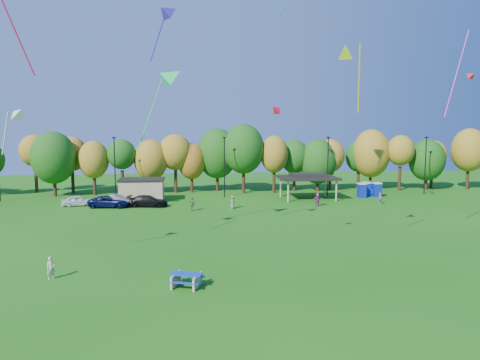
{
  "coord_description": "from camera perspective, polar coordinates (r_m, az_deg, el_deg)",
  "views": [
    {
      "loc": [
        -3.31,
        -23.67,
        9.66
      ],
      "look_at": [
        0.26,
        6.0,
        6.37
      ],
      "focal_mm": 32.0,
      "sensor_mm": 36.0,
      "label": 1
    }
  ],
  "objects": [
    {
      "name": "kite_14",
      "position": [
        54.27,
        28.26,
        12.19
      ],
      "size": [
        1.17,
        1.35,
        1.17
      ],
      "color": "red"
    },
    {
      "name": "far_person_4",
      "position": [
        57.57,
        10.3,
        -2.58
      ],
      "size": [
        1.76,
        1.05,
        1.81
      ],
      "primitive_type": "imported",
      "rotation": [
        0.0,
        0.0,
        0.33
      ],
      "color": "#8E3B74",
      "rests_on": "ground"
    },
    {
      "name": "far_person_0",
      "position": [
        61.69,
        18.19,
        -2.31
      ],
      "size": [
        0.67,
        0.58,
        1.57
      ],
      "primitive_type": "imported",
      "rotation": [
        0.0,
        0.0,
        0.42
      ],
      "color": "#9E4A94",
      "rests_on": "ground"
    },
    {
      "name": "porta_potties",
      "position": [
        67.89,
        16.74,
        -1.24
      ],
      "size": [
        3.75,
        2.45,
        2.18
      ],
      "color": "#0B239A",
      "rests_on": "ground"
    },
    {
      "name": "far_person_2",
      "position": [
        54.93,
        -1.01,
        -2.96
      ],
      "size": [
        0.54,
        0.83,
        1.68
      ],
      "primitive_type": "imported",
      "rotation": [
        0.0,
        0.0,
        4.71
      ],
      "color": "#6F7F57",
      "rests_on": "ground"
    },
    {
      "name": "car_a",
      "position": [
        60.91,
        -20.79,
        -2.6
      ],
      "size": [
        4.34,
        2.37,
        1.4
      ],
      "primitive_type": "imported",
      "rotation": [
        0.0,
        0.0,
        1.76
      ],
      "color": "white",
      "rests_on": "ground"
    },
    {
      "name": "ground",
      "position": [
        25.78,
        1.06,
        -15.74
      ],
      "size": [
        160.0,
        160.0,
        0.0
      ],
      "primitive_type": "plane",
      "color": "#19600F",
      "rests_on": "ground"
    },
    {
      "name": "pavilion",
      "position": [
        63.41,
        9.02,
        0.37
      ],
      "size": [
        8.2,
        6.2,
        3.77
      ],
      "color": "tan",
      "rests_on": "ground"
    },
    {
      "name": "tree_line",
      "position": [
        69.32,
        -4.97,
        3.15
      ],
      "size": [
        93.57,
        10.55,
        11.15
      ],
      "color": "black",
      "rests_on": "ground"
    },
    {
      "name": "kite_6",
      "position": [
        34.33,
        13.93,
        16.3
      ],
      "size": [
        1.85,
        3.26,
        5.46
      ],
      "color": "#C7D116"
    },
    {
      "name": "car_c",
      "position": [
        58.42,
        -16.93,
        -2.76
      ],
      "size": [
        5.77,
        3.28,
        1.52
      ],
      "primitive_type": "imported",
      "rotation": [
        0.0,
        0.0,
        1.43
      ],
      "color": "#0A1141",
      "rests_on": "ground"
    },
    {
      "name": "kite_2",
      "position": [
        35.69,
        -9.29,
        21.18
      ],
      "size": [
        2.74,
        2.01,
        4.55
      ],
      "color": "#2D1C9D"
    },
    {
      "name": "car_d",
      "position": [
        57.64,
        -12.18,
        -2.76
      ],
      "size": [
        5.47,
        2.91,
        1.51
      ],
      "primitive_type": "imported",
      "rotation": [
        0.0,
        0.0,
        1.41
      ],
      "color": "black",
      "rests_on": "ground"
    },
    {
      "name": "utility_building",
      "position": [
        62.54,
        -12.94,
        -1.25
      ],
      "size": [
        6.3,
        4.3,
        3.25
      ],
      "color": "tan",
      "rests_on": "ground"
    },
    {
      "name": "kite_flyer",
      "position": [
        31.52,
        -23.9,
        -10.69
      ],
      "size": [
        0.66,
        0.59,
        1.51
      ],
      "primitive_type": "imported",
      "rotation": [
        0.0,
        0.0,
        0.53
      ],
      "color": "beige",
      "rests_on": "ground"
    },
    {
      "name": "far_person_1",
      "position": [
        53.62,
        -6.38,
        -3.2
      ],
      "size": [
        0.95,
        1.07,
        1.74
      ],
      "primitive_type": "imported",
      "rotation": [
        0.0,
        0.0,
        2.22
      ],
      "color": "#677447",
      "rests_on": "ground"
    },
    {
      "name": "kite_5",
      "position": [
        39.28,
        -8.96,
        13.45
      ],
      "size": [
        4.63,
        2.3,
        7.66
      ],
      "color": "#1DDB58"
    },
    {
      "name": "picnic_table",
      "position": [
        27.87,
        -7.17,
        -12.96
      ],
      "size": [
        2.42,
        2.21,
        0.87
      ],
      "rotation": [
        0.0,
        0.0,
        -0.33
      ],
      "color": "tan",
      "rests_on": "ground"
    },
    {
      "name": "kite_15",
      "position": [
        32.71,
        -27.48,
        7.83
      ],
      "size": [
        1.96,
        1.77,
        3.44
      ],
      "color": "silver"
    },
    {
      "name": "kite_1",
      "position": [
        33.4,
        4.76,
        9.39
      ],
      "size": [
        1.31,
        1.24,
        1.06
      ],
      "color": "#FA0D2A"
    },
    {
      "name": "lamp_posts",
      "position": [
        64.06,
        -2.08,
        2.01
      ],
      "size": [
        64.5,
        0.25,
        9.09
      ],
      "color": "black",
      "rests_on": "ground"
    },
    {
      "name": "car_b",
      "position": [
        58.79,
        -16.1,
        -2.67
      ],
      "size": [
        4.86,
        2.32,
        1.54
      ],
      "primitive_type": "imported",
      "rotation": [
        0.0,
        0.0,
        1.42
      ],
      "color": "#95959A",
      "rests_on": "ground"
    }
  ]
}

